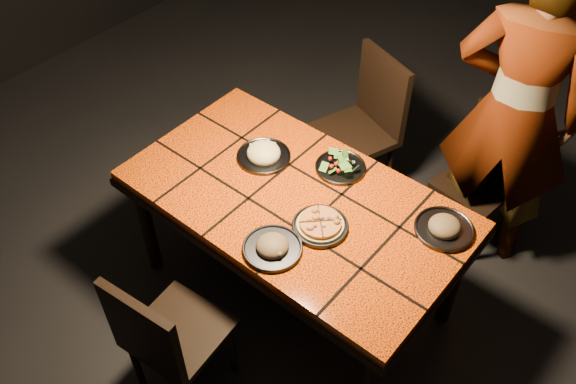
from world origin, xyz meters
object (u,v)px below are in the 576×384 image
Objects in this scene: chair_near at (164,336)px; diner at (515,114)px; chair_far_right at (485,170)px; dining_table at (295,208)px; plate_pizza at (320,225)px; chair_far_left at (366,120)px; plate_pasta at (264,154)px.

diner reaches higher than chair_near.
diner reaches higher than chair_far_right.
plate_pizza is (0.21, -0.08, 0.10)m from dining_table.
chair_far_left is 1.14× the size of chair_far_right.
chair_far_left is at bearing 112.79° from plate_pizza.
chair_far_right is 3.03× the size of plate_pasta.
chair_near is 1.00m from plate_pasta.
dining_table is 1.97× the size of chair_far_right.
plate_pasta is (-0.50, 0.19, 0.01)m from plate_pizza.
chair_near is 2.88× the size of plate_pizza.
chair_far_left reaches higher than chair_far_right.
diner is (0.07, -0.05, 0.46)m from chair_far_right.
chair_far_right is 1.27m from plate_pasta.
plate_pasta is at bearing -76.10° from chair_far_left.
diner reaches higher than dining_table.
chair_far_left is at bearing -8.65° from diner.
chair_far_left is (-0.16, 1.73, 0.04)m from chair_near.
diner is 6.87× the size of plate_pasta.
chair_far_left reaches higher than plate_pasta.
chair_near reaches higher than chair_far_right.
chair_far_left reaches higher than dining_table.
chair_near is 1.74m from chair_far_left.
chair_far_left is 0.85m from plate_pasta.
dining_table is 1.87× the size of chair_near.
chair_near is at bearing -109.55° from plate_pizza.
diner is at bearing 59.68° from dining_table.
chair_far_right is 2.73× the size of plate_pizza.
diner is at bearing 25.49° from chair_far_left.
dining_table is 0.87× the size of diner.
chair_far_right is at bearing 30.21° from chair_far_left.
chair_near is 0.47× the size of diner.
dining_table is 1.19m from chair_far_right.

